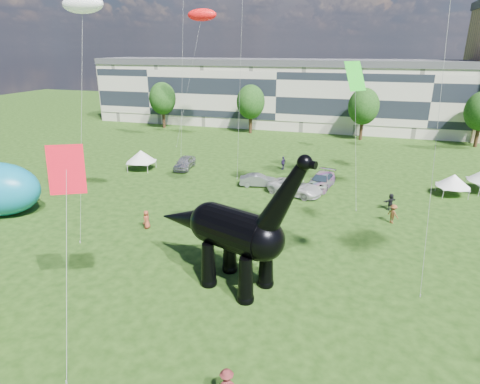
# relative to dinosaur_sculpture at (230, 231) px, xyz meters

# --- Properties ---
(ground) EXTENTS (220.00, 220.00, 0.00)m
(ground) POSITION_rel_dinosaur_sculpture_xyz_m (-0.44, -3.48, -3.89)
(ground) COLOR #16330C
(ground) RESTS_ON ground
(terrace_row) EXTENTS (78.00, 11.00, 12.00)m
(terrace_row) POSITION_rel_dinosaur_sculpture_xyz_m (-8.44, 58.52, 2.11)
(terrace_row) COLOR beige
(terrace_row) RESTS_ON ground
(tree_far_left) EXTENTS (5.20, 5.20, 9.44)m
(tree_far_left) POSITION_rel_dinosaur_sculpture_xyz_m (-30.44, 49.52, 2.40)
(tree_far_left) COLOR #382314
(tree_far_left) RESTS_ON ground
(tree_mid_left) EXTENTS (5.20, 5.20, 9.44)m
(tree_mid_left) POSITION_rel_dinosaur_sculpture_xyz_m (-12.44, 49.52, 2.40)
(tree_mid_left) COLOR #382314
(tree_mid_left) RESTS_ON ground
(tree_mid_right) EXTENTS (5.20, 5.20, 9.44)m
(tree_mid_right) POSITION_rel_dinosaur_sculpture_xyz_m (7.56, 49.52, 2.40)
(tree_mid_right) COLOR #382314
(tree_mid_right) RESTS_ON ground
(dinosaur_sculpture) EXTENTS (12.40, 6.14, 10.32)m
(dinosaur_sculpture) POSITION_rel_dinosaur_sculpture_xyz_m (0.00, 0.00, 0.00)
(dinosaur_sculpture) COLOR black
(dinosaur_sculpture) RESTS_ON ground
(car_silver) EXTENTS (2.49, 5.10, 1.68)m
(car_silver) POSITION_rel_dinosaur_sculpture_xyz_m (-14.47, 24.27, -3.06)
(car_silver) COLOR #B4B5B9
(car_silver) RESTS_ON ground
(car_grey) EXTENTS (4.57, 2.42, 1.43)m
(car_grey) POSITION_rel_dinosaur_sculpture_xyz_m (-3.28, 20.26, -3.18)
(car_grey) COLOR gray
(car_grey) RESTS_ON ground
(car_white) EXTENTS (6.55, 4.40, 1.67)m
(car_white) POSITION_rel_dinosaur_sculpture_xyz_m (1.28, 18.71, -3.06)
(car_white) COLOR silver
(car_white) RESTS_ON ground
(car_dark) EXTENTS (3.25, 6.03, 1.66)m
(car_dark) POSITION_rel_dinosaur_sculpture_xyz_m (3.77, 21.91, -3.06)
(car_dark) COLOR #595960
(car_dark) RESTS_ON ground
(gazebo_near) EXTENTS (3.92, 3.92, 2.41)m
(gazebo_near) POSITION_rel_dinosaur_sculpture_xyz_m (17.73, 23.45, -2.20)
(gazebo_near) COLOR white
(gazebo_near) RESTS_ON ground
(gazebo_left) EXTENTS (4.17, 4.17, 2.64)m
(gazebo_left) POSITION_rel_dinosaur_sculpture_xyz_m (-19.69, 22.17, -2.04)
(gazebo_left) COLOR silver
(gazebo_left) RESTS_ON ground
(visitors) EXTENTS (42.18, 38.39, 1.82)m
(visitors) POSITION_rel_dinosaur_sculpture_xyz_m (-2.40, 10.31, -3.02)
(visitors) COLOR #402B62
(visitors) RESTS_ON ground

